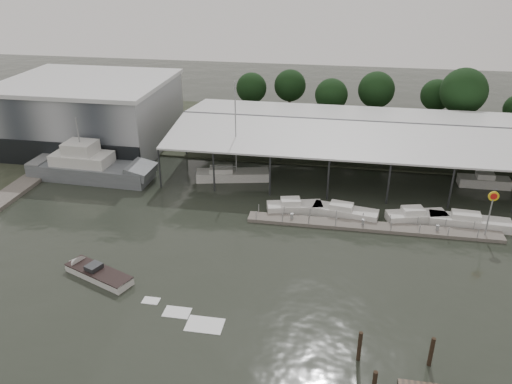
% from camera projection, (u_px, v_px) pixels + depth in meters
% --- Properties ---
extents(ground, '(200.00, 200.00, 0.00)m').
position_uv_depth(ground, '(221.00, 265.00, 49.35)').
color(ground, '#252A22').
rests_on(ground, ground).
extents(land_strip_far, '(140.00, 30.00, 0.30)m').
position_uv_depth(land_strip_far, '(277.00, 130.00, 86.62)').
color(land_strip_far, '#3B4130').
rests_on(land_strip_far, ground).
extents(land_strip_west, '(20.00, 40.00, 0.30)m').
position_uv_depth(land_strip_west, '(26.00, 140.00, 82.07)').
color(land_strip_west, '#3B4130').
rests_on(land_strip_west, ground).
extents(storage_warehouse, '(24.50, 20.50, 10.50)m').
position_uv_depth(storage_warehouse, '(90.00, 113.00, 77.94)').
color(storage_warehouse, '#95999E').
rests_on(storage_warehouse, ground).
extents(covered_boat_shed, '(58.24, 24.00, 6.96)m').
position_uv_depth(covered_boat_shed, '(386.00, 127.00, 68.98)').
color(covered_boat_shed, silver).
rests_on(covered_boat_shed, ground).
extents(trawler_dock, '(3.00, 18.00, 0.50)m').
position_uv_depth(trawler_dock, '(25.00, 183.00, 66.26)').
color(trawler_dock, slate).
rests_on(trawler_dock, ground).
extents(floating_dock, '(28.00, 2.00, 1.40)m').
position_uv_depth(floating_dock, '(372.00, 227.00, 55.86)').
color(floating_dock, slate).
rests_on(floating_dock, ground).
extents(shell_fuel_sign, '(1.10, 0.18, 5.55)m').
position_uv_depth(shell_fuel_sign, '(492.00, 205.00, 52.41)').
color(shell_fuel_sign, gray).
rests_on(shell_fuel_sign, ground).
extents(grey_trawler, '(17.50, 5.51, 8.84)m').
position_uv_depth(grey_trawler, '(91.00, 168.00, 67.64)').
color(grey_trawler, slate).
rests_on(grey_trawler, ground).
extents(white_sailboat, '(10.10, 4.55, 13.66)m').
position_uv_depth(white_sailboat, '(232.00, 175.00, 67.77)').
color(white_sailboat, white).
rests_on(white_sailboat, ground).
extents(speedboat_underway, '(17.97, 8.62, 2.00)m').
position_uv_depth(speedboat_underway, '(94.00, 272.00, 47.57)').
color(speedboat_underway, white).
rests_on(speedboat_underway, ground).
extents(moored_cruiser_0, '(6.82, 3.64, 1.70)m').
position_uv_depth(moored_cruiser_0, '(294.00, 207.00, 59.31)').
color(moored_cruiser_0, white).
rests_on(moored_cruiser_0, ground).
extents(moored_cruiser_1, '(7.78, 3.49, 1.70)m').
position_uv_depth(moored_cruiser_1, '(345.00, 212.00, 58.19)').
color(moored_cruiser_1, white).
rests_on(moored_cruiser_1, ground).
extents(moored_cruiser_2, '(7.12, 3.86, 1.70)m').
position_uv_depth(moored_cruiser_2, '(416.00, 216.00, 57.23)').
color(moored_cruiser_2, white).
rests_on(moored_cruiser_2, ground).
extents(moored_cruiser_3, '(8.88, 2.81, 1.70)m').
position_uv_depth(moored_cruiser_3, '(469.00, 221.00, 56.13)').
color(moored_cruiser_3, white).
rests_on(moored_cruiser_3, ground).
extents(horizon_tree_line, '(66.12, 12.84, 11.31)m').
position_uv_depth(horizon_tree_line, '(415.00, 94.00, 85.36)').
color(horizon_tree_line, '#2E2114').
rests_on(horizon_tree_line, ground).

